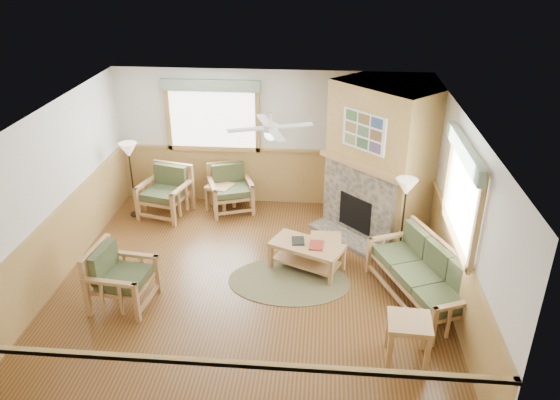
# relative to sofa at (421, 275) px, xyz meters

# --- Properties ---
(floor) EXTENTS (6.00, 6.00, 0.01)m
(floor) POSITION_rel_sofa_xyz_m (-2.55, 0.20, -0.45)
(floor) COLOR brown
(floor) RESTS_ON ground
(ceiling) EXTENTS (6.00, 6.00, 0.01)m
(ceiling) POSITION_rel_sofa_xyz_m (-2.55, 0.20, 2.25)
(ceiling) COLOR white
(ceiling) RESTS_ON floor
(wall_back) EXTENTS (6.00, 0.02, 2.70)m
(wall_back) POSITION_rel_sofa_xyz_m (-2.55, 3.20, 0.90)
(wall_back) COLOR silver
(wall_back) RESTS_ON floor
(wall_front) EXTENTS (6.00, 0.02, 2.70)m
(wall_front) POSITION_rel_sofa_xyz_m (-2.55, -2.80, 0.90)
(wall_front) COLOR silver
(wall_front) RESTS_ON floor
(wall_left) EXTENTS (0.02, 6.00, 2.70)m
(wall_left) POSITION_rel_sofa_xyz_m (-5.55, 0.20, 0.90)
(wall_left) COLOR silver
(wall_left) RESTS_ON floor
(wall_right) EXTENTS (0.02, 6.00, 2.70)m
(wall_right) POSITION_rel_sofa_xyz_m (0.45, 0.20, 0.90)
(wall_right) COLOR silver
(wall_right) RESTS_ON floor
(wainscot) EXTENTS (6.00, 6.00, 1.10)m
(wainscot) POSITION_rel_sofa_xyz_m (-2.55, 0.20, 0.10)
(wainscot) COLOR #AB8546
(wainscot) RESTS_ON floor
(fireplace) EXTENTS (3.11, 3.11, 2.70)m
(fireplace) POSITION_rel_sofa_xyz_m (-0.50, 2.25, 0.90)
(fireplace) COLOR #AB8546
(fireplace) RESTS_ON floor
(window_back) EXTENTS (1.90, 0.16, 1.50)m
(window_back) POSITION_rel_sofa_xyz_m (-3.65, 3.16, 2.08)
(window_back) COLOR white
(window_back) RESTS_ON wall_back
(window_right) EXTENTS (0.16, 1.90, 1.50)m
(window_right) POSITION_rel_sofa_xyz_m (0.41, -0.00, 2.08)
(window_right) COLOR white
(window_right) RESTS_ON wall_right
(ceiling_fan) EXTENTS (1.59, 1.59, 0.36)m
(ceiling_fan) POSITION_rel_sofa_xyz_m (-2.25, 0.50, 2.21)
(ceiling_fan) COLOR white
(ceiling_fan) RESTS_ON ceiling
(sofa) EXTENTS (2.10, 1.49, 0.89)m
(sofa) POSITION_rel_sofa_xyz_m (0.00, 0.00, 0.00)
(sofa) COLOR tan
(sofa) RESTS_ON floor
(armchair_back_left) EXTENTS (1.03, 1.03, 0.95)m
(armchair_back_left) POSITION_rel_sofa_xyz_m (-4.51, 2.43, 0.03)
(armchair_back_left) COLOR tan
(armchair_back_left) RESTS_ON floor
(armchair_back_right) EXTENTS (1.02, 1.02, 0.89)m
(armchair_back_right) POSITION_rel_sofa_xyz_m (-3.28, 2.75, -0.00)
(armchair_back_right) COLOR tan
(armchair_back_right) RESTS_ON floor
(armchair_left) EXTENTS (0.90, 0.90, 0.92)m
(armchair_left) POSITION_rel_sofa_xyz_m (-4.34, -0.43, 0.01)
(armchair_left) COLOR tan
(armchair_left) RESTS_ON floor
(coffee_table) EXTENTS (1.29, 1.00, 0.46)m
(coffee_table) POSITION_rel_sofa_xyz_m (-1.70, 0.73, -0.22)
(coffee_table) COLOR tan
(coffee_table) RESTS_ON floor
(end_table_chairs) EXTENTS (0.60, 0.59, 0.52)m
(end_table_chairs) POSITION_rel_sofa_xyz_m (-3.49, 2.75, -0.19)
(end_table_chairs) COLOR tan
(end_table_chairs) RESTS_ON floor
(end_table_sofa) EXTENTS (0.57, 0.55, 0.61)m
(end_table_sofa) POSITION_rel_sofa_xyz_m (-0.34, -1.27, -0.14)
(end_table_sofa) COLOR tan
(end_table_sofa) RESTS_ON floor
(footstool) EXTENTS (0.51, 0.51, 0.44)m
(footstool) POSITION_rel_sofa_xyz_m (-1.40, 0.98, -0.23)
(footstool) COLOR tan
(footstool) RESTS_ON floor
(braided_rug) EXTENTS (2.33, 2.33, 0.01)m
(braided_rug) POSITION_rel_sofa_xyz_m (-1.96, 0.32, -0.44)
(braided_rug) COLOR brown
(braided_rug) RESTS_ON floor
(floor_lamp_left) EXTENTS (0.43, 0.43, 1.49)m
(floor_lamp_left) POSITION_rel_sofa_xyz_m (-5.10, 2.37, 0.30)
(floor_lamp_left) COLOR black
(floor_lamp_left) RESTS_ON floor
(floor_lamp_right) EXTENTS (0.43, 0.43, 1.49)m
(floor_lamp_right) POSITION_rel_sofa_xyz_m (-0.16, 1.13, 0.30)
(floor_lamp_right) COLOR black
(floor_lamp_right) RESTS_ON floor
(book_red) EXTENTS (0.24, 0.31, 0.03)m
(book_red) POSITION_rel_sofa_xyz_m (-1.55, 0.68, 0.05)
(book_red) COLOR maroon
(book_red) RESTS_ON coffee_table
(book_dark) EXTENTS (0.23, 0.29, 0.02)m
(book_dark) POSITION_rel_sofa_xyz_m (-1.85, 0.80, 0.04)
(book_dark) COLOR black
(book_dark) RESTS_ON coffee_table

